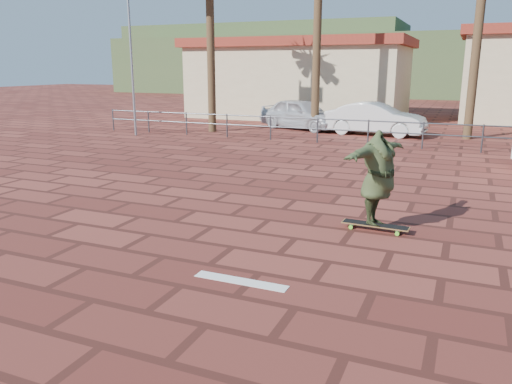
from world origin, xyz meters
TOP-DOWN VIEW (x-y plane):
  - ground at (0.00, 0.00)m, footprint 120.00×120.00m
  - paint_stripe at (0.70, -1.20)m, footprint 1.40×0.22m
  - guardrail at (0.00, 12.00)m, footprint 24.06×0.06m
  - flagpole at (-9.87, 11.00)m, footprint 1.30×0.10m
  - building_west at (-6.00, 22.00)m, footprint 12.60×7.60m
  - hill_front at (0.00, 50.00)m, footprint 70.00×18.00m
  - hill_back at (-22.00, 56.00)m, footprint 35.00×14.00m
  - longboard at (2.06, 1.84)m, footprint 1.25×0.33m
  - skateboarder at (2.06, 1.84)m, footprint 1.16×2.24m
  - car_silver at (-3.97, 16.00)m, footprint 4.62×3.12m
  - car_white at (-0.30, 15.24)m, footprint 4.43×1.87m

SIDE VIEW (x-z plane):
  - ground at x=0.00m, z-range 0.00..0.00m
  - paint_stripe at x=0.70m, z-range 0.00..0.01m
  - longboard at x=2.06m, z-range 0.04..0.16m
  - guardrail at x=0.00m, z-range 0.18..1.18m
  - car_white at x=-0.30m, z-range 0.00..1.42m
  - car_silver at x=-3.97m, z-range 0.00..1.46m
  - skateboarder at x=2.06m, z-range 0.12..1.88m
  - building_west at x=-6.00m, z-range 0.03..4.53m
  - hill_front at x=0.00m, z-range 0.00..6.00m
  - hill_back at x=-22.00m, z-range 0.00..8.00m
  - flagpole at x=-9.87m, z-range 0.64..8.64m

